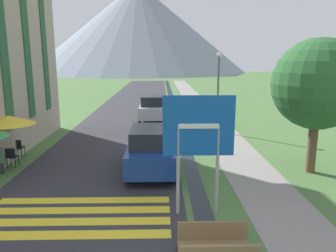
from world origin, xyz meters
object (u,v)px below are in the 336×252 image
Objects in this scene: parked_car_far at (152,108)px; cafe_umbrella_middle_yellow at (9,120)px; cafe_chair_middle at (11,156)px; parked_car_near at (152,149)px; cafe_chair_far_right at (18,147)px; streetlamp at (218,85)px; footbridge at (216,250)px; tree_by_path at (318,84)px; road_sign at (198,136)px.

cafe_umbrella_middle_yellow is (-5.69, -10.16, 1.08)m from parked_car_far.
parked_car_near is at bearing -7.99° from cafe_chair_middle.
cafe_chair_far_right is (-5.96, -8.93, -0.40)m from parked_car_far.
streetlamp is (9.76, 6.32, 0.89)m from cafe_umbrella_middle_yellow.
footbridge is at bearing -83.81° from parked_car_far.
parked_car_near is at bearing 6.44° from cafe_chair_far_right.
cafe_chair_middle is 0.16× the size of tree_by_path.
streetlamp reaches higher than parked_car_near.
streetlamp is at bearing 51.35° from cafe_chair_far_right.
streetlamp is at bearing 61.58° from parked_car_near.
tree_by_path is (12.25, -0.80, 3.00)m from cafe_chair_middle.
tree_by_path is at bearing -59.35° from parked_car_far.
tree_by_path is (4.96, 3.50, 1.17)m from road_sign.
cafe_chair_middle is 12.64m from tree_by_path.
streetlamp reaches higher than cafe_chair_middle.
parked_car_far is 0.79× the size of streetlamp.
streetlamp reaches higher than road_sign.
road_sign reaches higher than cafe_umbrella_middle_yellow.
streetlamp is at bearing 77.37° from road_sign.
footbridge is (0.18, -2.23, -2.12)m from road_sign.
tree_by_path reaches higher than road_sign.
parked_car_near is 4.73× the size of cafe_chair_middle.
cafe_chair_middle is 11.94m from streetlamp.
road_sign is at bearing -83.57° from parked_car_far.
footbridge is 2.00× the size of cafe_chair_middle.
cafe_chair_middle is at bearing -146.12° from streetlamp.
footbridge is 13.50m from streetlamp.
road_sign is 0.87× the size of parked_car_near.
tree_by_path is (4.78, 5.73, 3.29)m from footbridge.
streetlamp is (2.25, 13.05, 2.65)m from footbridge.
footbridge is 2.00× the size of cafe_chair_far_right.
tree_by_path is at bearing 35.16° from road_sign.
road_sign reaches higher than parked_car_far.
road_sign is at bearing -12.48° from cafe_chair_far_right.
road_sign is 11.10m from streetlamp.
streetlamp is at bearing -43.27° from parked_car_far.
parked_car_near is 6.53m from cafe_chair_far_right.
cafe_chair_far_right reaches higher than footbridge.
footbridge is 11.14m from cafe_chair_far_right.
cafe_chair_far_right is at bearing 134.41° from footbridge.
cafe_umbrella_middle_yellow reaches higher than parked_car_near.
parked_car_far is 11.80m from cafe_chair_middle.
cafe_umbrella_middle_yellow is (-5.92, 0.79, 1.08)m from parked_car_near.
tree_by_path is (12.30, -1.00, 1.53)m from cafe_umbrella_middle_yellow.
cafe_chair_middle is at bearing -76.56° from cafe_umbrella_middle_yellow.
tree_by_path reaches higher than footbridge.
parked_car_far is at bearing 136.73° from streetlamp.
tree_by_path reaches higher than parked_car_near.
parked_car_far is at bearing 91.21° from parked_car_near.
parked_car_near is at bearing 178.06° from tree_by_path.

